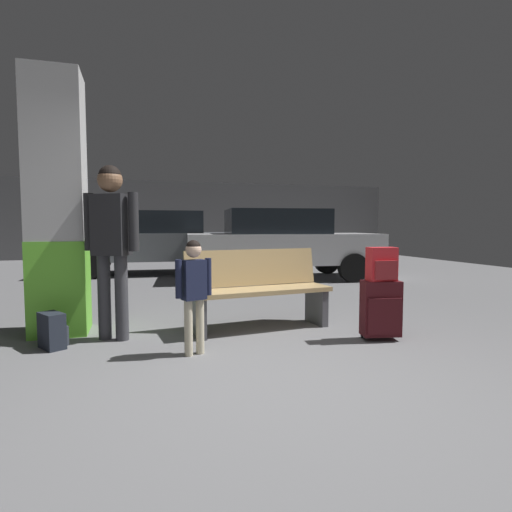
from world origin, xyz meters
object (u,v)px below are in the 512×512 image
object	(u,v)px
structural_pillar	(57,206)
bench	(258,289)
backpack_bright	(382,265)
adult	(111,233)
suitcase	(381,309)
parked_car_far	(152,240)
child	(194,285)
backpack_dark_floor	(53,331)
parked_car_near	(281,242)

from	to	relation	value
structural_pillar	bench	size ratio (longest dim) A/B	1.68
backpack_bright	adult	xyz separation A→B (m)	(-2.61, 0.78, 0.32)
bench	suitcase	bearing A→B (deg)	-37.53
backpack_bright	adult	distance (m)	2.74
parked_car_far	backpack_bright	bearing A→B (deg)	-73.49
bench	child	world-z (taller)	child
structural_pillar	child	size ratio (longest dim) A/B	2.67
structural_pillar	backpack_dark_floor	bearing A→B (deg)	-87.97
bench	adult	distance (m)	1.68
child	parked_car_near	world-z (taller)	parked_car_near
child	backpack_bright	bearing A→B (deg)	-1.25
bench	suitcase	world-z (taller)	bench
bench	parked_car_far	world-z (taller)	parked_car_far
adult	parked_car_near	size ratio (longest dim) A/B	0.41
suitcase	backpack_dark_floor	world-z (taller)	suitcase
backpack_dark_floor	structural_pillar	bearing A→B (deg)	92.03
backpack_bright	child	xyz separation A→B (m)	(-1.89, 0.04, -0.13)
parked_car_far	parked_car_near	bearing A→B (deg)	-34.72
suitcase	child	xyz separation A→B (m)	(-1.89, 0.04, 0.32)
structural_pillar	parked_car_far	world-z (taller)	structural_pillar
child	suitcase	bearing A→B (deg)	-1.24
bench	backpack_bright	xyz separation A→B (m)	(1.06, -0.81, 0.33)
structural_pillar	suitcase	bearing A→B (deg)	-21.12
adult	parked_car_near	xyz separation A→B (m)	(3.27, 4.10, -0.28)
backpack_bright	child	world-z (taller)	child
backpack_dark_floor	parked_car_far	world-z (taller)	parked_car_far
parked_car_far	child	bearing A→B (deg)	-89.13
child	parked_car_near	distance (m)	5.47
structural_pillar	parked_car_near	world-z (taller)	structural_pillar
backpack_bright	adult	size ratio (longest dim) A/B	0.19
backpack_bright	backpack_dark_floor	xyz separation A→B (m)	(-3.15, 0.61, -0.60)
suitcase	adult	size ratio (longest dim) A/B	0.34
backpack_bright	adult	world-z (taller)	adult
suitcase	adult	distance (m)	2.83
suitcase	backpack_dark_floor	bearing A→B (deg)	168.99
bench	parked_car_far	xyz separation A→B (m)	(-0.93, 5.90, 0.36)
structural_pillar	adult	bearing A→B (deg)	-38.76
suitcase	parked_car_far	distance (m)	7.02
child	backpack_dark_floor	size ratio (longest dim) A/B	3.04
structural_pillar	adult	xyz separation A→B (m)	(0.56, -0.45, -0.28)
adult	child	bearing A→B (deg)	-45.46
backpack_dark_floor	parked_car_near	distance (m)	5.76
bench	backpack_bright	bearing A→B (deg)	-37.54
bench	suitcase	distance (m)	1.34
child	backpack_dark_floor	bearing A→B (deg)	155.60
parked_car_far	backpack_dark_floor	bearing A→B (deg)	-100.77
bench	adult	xyz separation A→B (m)	(-1.55, -0.04, 0.65)
backpack_bright	child	size ratio (longest dim) A/B	0.33
backpack_bright	parked_car_far	xyz separation A→B (m)	(-1.99, 6.72, 0.03)
suitcase	parked_car_near	bearing A→B (deg)	82.30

